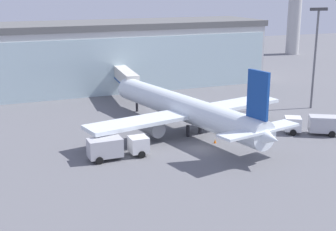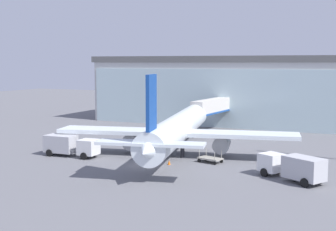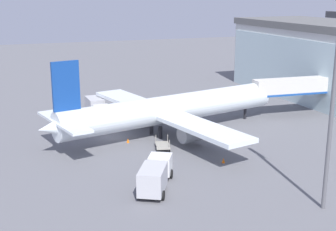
# 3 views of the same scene
# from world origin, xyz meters

# --- Properties ---
(ground) EXTENTS (240.00, 240.00, 0.00)m
(ground) POSITION_xyz_m (0.00, 0.00, 0.00)
(ground) COLOR slate
(terminal_building) EXTENTS (61.46, 18.30, 13.16)m
(terminal_building) POSITION_xyz_m (0.00, 41.76, 6.59)
(terminal_building) COLOR #B8B8B8
(terminal_building) RESTS_ON ground
(jet_bridge) EXTENTS (3.11, 14.86, 5.64)m
(jet_bridge) POSITION_xyz_m (-2.06, 29.49, 4.27)
(jet_bridge) COLOR beige
(jet_bridge) RESTS_ON ground
(airplane) EXTENTS (30.96, 35.25, 10.80)m
(airplane) POSITION_xyz_m (0.86, 7.25, 3.32)
(airplane) COLOR white
(airplane) RESTS_ON ground
(catering_truck) EXTENTS (7.39, 2.77, 2.65)m
(catering_truck) POSITION_xyz_m (-11.05, 0.22, 1.47)
(catering_truck) COLOR silver
(catering_truck) RESTS_ON ground
(fuel_truck) EXTENTS (7.46, 5.42, 2.65)m
(fuel_truck) POSITION_xyz_m (17.14, 0.02, 1.47)
(fuel_truck) COLOR silver
(fuel_truck) RESTS_ON ground
(baggage_cart) EXTENTS (3.11, 2.24, 1.50)m
(baggage_cart) POSITION_xyz_m (6.54, 4.47, 0.50)
(baggage_cart) COLOR #9E998C
(baggage_cart) RESTS_ON ground
(safety_cone_nose) EXTENTS (0.36, 0.36, 0.55)m
(safety_cone_nose) POSITION_xyz_m (2.59, 1.28, 0.28)
(safety_cone_nose) COLOR orange
(safety_cone_nose) RESTS_ON ground
(safety_cone_wingtip) EXTENTS (0.36, 0.36, 0.55)m
(safety_cone_wingtip) POSITION_xyz_m (13.07, 9.26, 0.28)
(safety_cone_wingtip) COLOR orange
(safety_cone_wingtip) RESTS_ON ground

